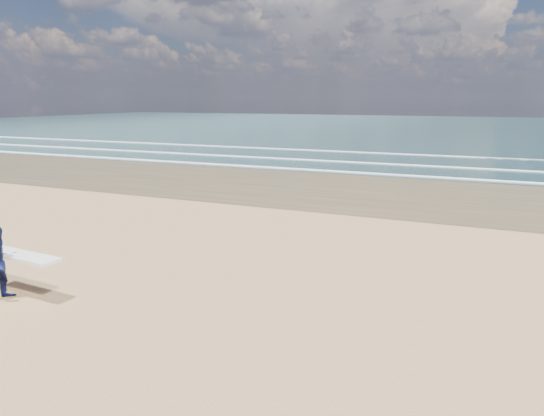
% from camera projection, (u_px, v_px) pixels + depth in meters
% --- Properties ---
extents(surfer_far, '(2.23, 1.14, 1.72)m').
position_uv_depth(surfer_far, '(2.00, 262.00, 10.91)').
color(surfer_far, '#0B123D').
rests_on(surfer_far, ground).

